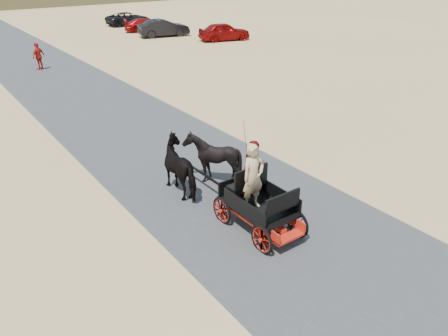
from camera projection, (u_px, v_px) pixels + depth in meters
ground at (244, 204)px, 13.11m from camera, size 140.00×140.00×0.00m
road at (244, 204)px, 13.11m from camera, size 6.00×140.00×0.01m
carriage at (259, 217)px, 11.80m from camera, size 1.30×2.40×0.72m
horse_left at (183, 167)px, 13.48m from camera, size 0.91×2.01×1.70m
horse_right at (212, 158)px, 14.06m from camera, size 1.37×1.54×1.70m
driver_man at (253, 177)px, 11.18m from camera, size 0.66×0.43×1.80m
passenger_woman at (254, 168)px, 11.89m from camera, size 0.77×0.60×1.58m
pedestrian at (38, 56)px, 28.15m from camera, size 1.07×0.92×1.73m
car_a at (224, 31)px, 37.92m from camera, size 4.77×2.85×1.52m
car_b at (164, 28)px, 39.78m from camera, size 4.82×2.45×1.51m
car_c at (147, 25)px, 42.40m from camera, size 4.62×3.10×1.24m
car_d at (129, 19)px, 46.28m from camera, size 4.80×2.28×1.32m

